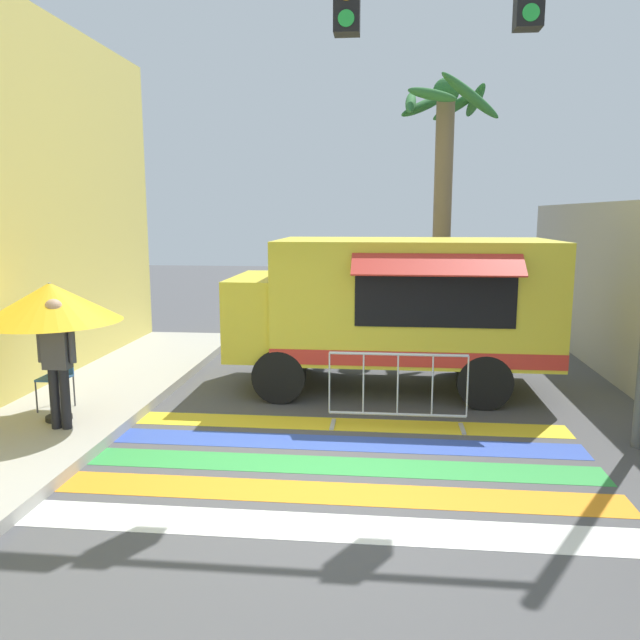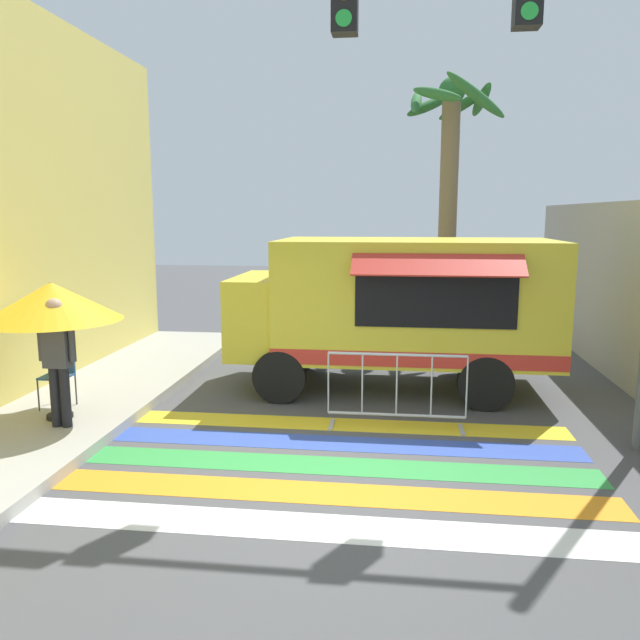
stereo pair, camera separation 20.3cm
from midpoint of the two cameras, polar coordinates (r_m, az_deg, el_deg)
ground_plane at (r=7.32m, az=0.20°, el=-14.65°), size 60.00×60.00×0.00m
crosswalk_painted at (r=7.76m, az=0.56°, el=-13.16°), size 6.40×3.60×0.01m
food_truck at (r=10.81m, az=5.76°, el=1.63°), size 5.42×2.83×2.60m
traffic_signal_pole at (r=8.50m, az=18.38°, el=20.91°), size 5.00×0.29×6.62m
patio_umbrella at (r=9.32m, az=-23.98°, el=1.45°), size 1.89×1.89×1.94m
folding_chair at (r=10.11m, az=-23.43°, el=-4.27°), size 0.40×0.40×0.94m
vendor_person at (r=9.03m, az=-23.51°, el=-2.96°), size 0.53×0.23×1.77m
barricade_front at (r=8.94m, az=6.46°, el=-6.48°), size 1.97×0.44×1.09m
palm_tree at (r=15.09m, az=10.81°, el=13.15°), size 2.34×2.41×6.08m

